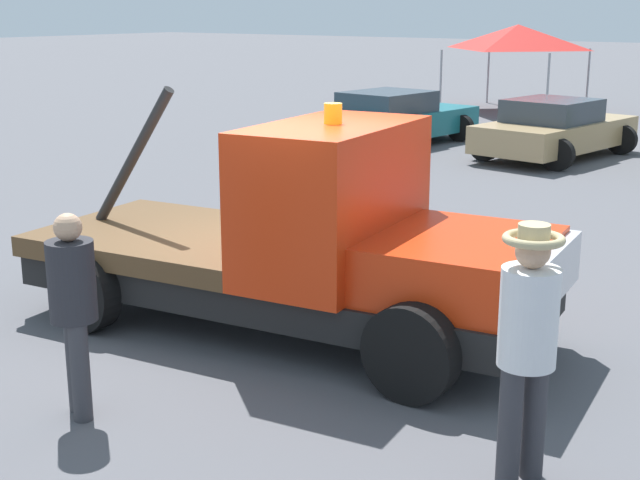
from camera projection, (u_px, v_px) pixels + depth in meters
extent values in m
plane|color=#545459|center=(282.00, 328.00, 9.56)|extent=(160.00, 160.00, 0.00)
cube|color=black|center=(281.00, 281.00, 9.43)|extent=(5.73, 2.61, 0.35)
cube|color=red|center=(462.00, 265.00, 8.40)|extent=(1.76, 2.03, 0.55)
cube|color=silver|center=(549.00, 280.00, 8.03)|extent=(0.35, 1.96, 0.50)
cube|color=red|center=(333.00, 200.00, 8.91)|extent=(1.47, 2.31, 1.53)
cube|color=brown|center=(175.00, 239.00, 9.99)|extent=(3.01, 2.50, 0.22)
cylinder|color=black|center=(133.00, 157.00, 10.01)|extent=(1.19, 0.26, 1.63)
cylinder|color=orange|center=(333.00, 113.00, 8.69)|extent=(0.18, 0.18, 0.20)
cylinder|color=black|center=(486.00, 288.00, 9.46)|extent=(0.88, 0.26, 0.88)
cylinder|color=black|center=(411.00, 353.00, 7.69)|extent=(0.88, 0.26, 0.88)
cylinder|color=black|center=(200.00, 245.00, 11.16)|extent=(0.88, 0.26, 0.88)
cylinder|color=black|center=(85.00, 290.00, 9.39)|extent=(0.88, 0.26, 0.88)
cylinder|color=#38383D|center=(534.00, 420.00, 6.43)|extent=(0.17, 0.17, 0.90)
cylinder|color=#38383D|center=(510.00, 427.00, 6.32)|extent=(0.17, 0.17, 0.90)
cylinder|color=white|center=(529.00, 317.00, 6.17)|extent=(0.41, 0.41, 0.71)
sphere|color=tan|center=(533.00, 251.00, 6.05)|extent=(0.24, 0.24, 0.24)
torus|color=tan|center=(534.00, 239.00, 6.03)|extent=(0.43, 0.43, 0.06)
cylinder|color=tan|center=(534.00, 232.00, 6.02)|extent=(0.22, 0.22, 0.11)
cylinder|color=#38383D|center=(80.00, 372.00, 7.33)|extent=(0.16, 0.16, 0.85)
cylinder|color=#38383D|center=(76.00, 363.00, 7.52)|extent=(0.16, 0.16, 0.85)
cylinder|color=#28282D|center=(72.00, 281.00, 7.23)|extent=(0.39, 0.39, 0.67)
sphere|color=tan|center=(68.00, 227.00, 7.12)|extent=(0.23, 0.23, 0.23)
cube|color=#196670|center=(393.00, 123.00, 21.98)|extent=(2.46, 5.04, 0.60)
cube|color=#333D47|center=(387.00, 102.00, 21.66)|extent=(1.90, 2.22, 0.50)
cylinder|color=black|center=(404.00, 122.00, 23.80)|extent=(0.68, 0.22, 0.68)
cylinder|color=black|center=(461.00, 128.00, 22.63)|extent=(0.68, 0.22, 0.68)
cylinder|color=black|center=(321.00, 135.00, 21.42)|extent=(0.68, 0.22, 0.68)
cylinder|color=black|center=(380.00, 142.00, 20.26)|extent=(0.68, 0.22, 0.68)
cube|color=tan|center=(555.00, 134.00, 20.15)|extent=(2.52, 4.56, 0.60)
cube|color=#333D47|center=(552.00, 110.00, 19.86)|extent=(1.92, 2.05, 0.50)
cylinder|color=black|center=(552.00, 132.00, 21.84)|extent=(0.68, 0.22, 0.68)
cylinder|color=black|center=(622.00, 140.00, 20.64)|extent=(0.68, 0.22, 0.68)
cylinder|color=black|center=(485.00, 146.00, 19.77)|extent=(0.68, 0.22, 0.68)
cylinder|color=black|center=(558.00, 155.00, 18.57)|extent=(0.68, 0.22, 0.68)
cylinder|color=#9E9EA3|center=(441.00, 81.00, 28.69)|extent=(0.07, 0.07, 2.00)
cylinder|color=#9E9EA3|center=(548.00, 87.00, 26.69)|extent=(0.07, 0.07, 2.00)
cylinder|color=#9E9EA3|center=(488.00, 74.00, 31.53)|extent=(0.07, 0.07, 2.00)
cylinder|color=#9E9EA3|center=(588.00, 79.00, 29.53)|extent=(0.07, 0.07, 2.00)
pyramid|color=red|center=(518.00, 37.00, 28.76)|extent=(3.60, 3.60, 0.78)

